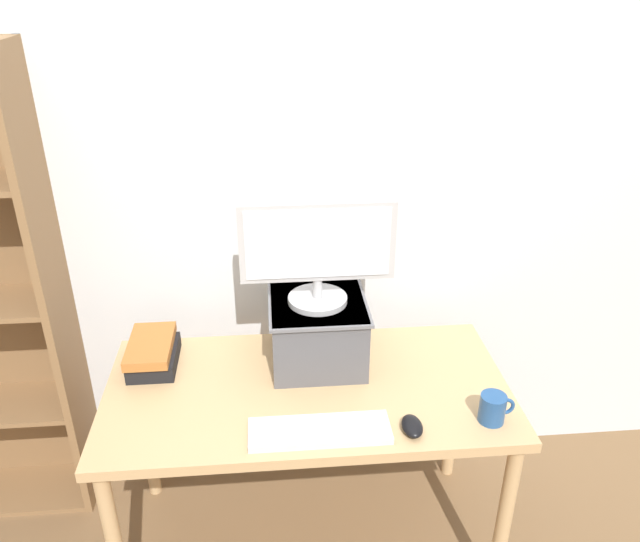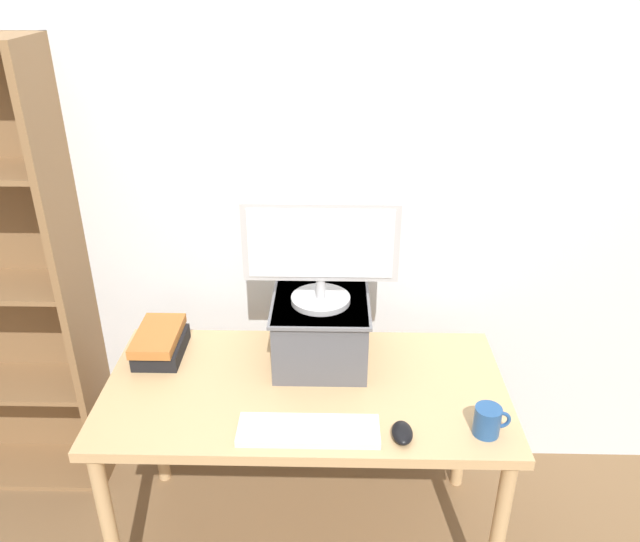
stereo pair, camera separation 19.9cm
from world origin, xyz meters
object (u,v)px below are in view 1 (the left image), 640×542
at_px(computer_monitor, 318,250).
at_px(book_stack, 153,353).
at_px(riser_box, 318,330).
at_px(keyboard, 320,431).
at_px(desk, 307,405).
at_px(computer_mouse, 412,426).
at_px(coffee_mug, 493,408).

height_order(computer_monitor, book_stack, computer_monitor).
height_order(riser_box, computer_monitor, computer_monitor).
distance_m(riser_box, book_stack, 0.59).
distance_m(computer_monitor, keyboard, 0.58).
bearing_deg(riser_box, keyboard, -94.07).
distance_m(riser_box, keyboard, 0.41).
relative_size(riser_box, computer_monitor, 0.66).
height_order(desk, keyboard, keyboard).
height_order(computer_monitor, computer_mouse, computer_monitor).
height_order(desk, computer_mouse, computer_mouse).
xyz_separation_m(keyboard, coffee_mug, (0.54, 0.01, 0.04)).
relative_size(computer_monitor, keyboard, 1.19).
bearing_deg(computer_mouse, keyboard, 177.69).
bearing_deg(coffee_mug, keyboard, -178.54).
bearing_deg(keyboard, book_stack, 143.26).
height_order(book_stack, coffee_mug, same).
xyz_separation_m(keyboard, book_stack, (-0.56, 0.42, 0.04)).
xyz_separation_m(desk, coffee_mug, (0.57, -0.23, 0.13)).
distance_m(keyboard, computer_mouse, 0.28).
xyz_separation_m(desk, book_stack, (-0.54, 0.18, 0.13)).
bearing_deg(computer_mouse, desk, 140.61).
height_order(computer_monitor, keyboard, computer_monitor).
xyz_separation_m(computer_mouse, coffee_mug, (0.26, 0.03, 0.03)).
bearing_deg(riser_box, desk, -107.57).
bearing_deg(keyboard, desk, 95.09).
height_order(desk, computer_monitor, computer_monitor).
bearing_deg(book_stack, riser_box, -2.11).
distance_m(keyboard, book_stack, 0.70).
relative_size(computer_mouse, book_stack, 0.39).
relative_size(desk, computer_mouse, 13.14).
xyz_separation_m(riser_box, book_stack, (-0.59, 0.02, -0.08)).
bearing_deg(coffee_mug, computer_mouse, -174.45).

